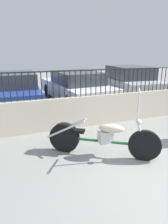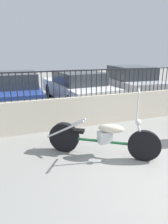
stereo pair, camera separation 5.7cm
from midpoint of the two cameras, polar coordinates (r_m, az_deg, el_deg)
low_wall at (r=6.05m, az=7.06°, el=0.92°), size 8.30×0.18×0.89m
fence_railing at (r=5.87m, az=7.38°, el=9.64°), size 8.30×0.04×0.74m
motorcycle_green at (r=4.17m, az=3.94°, el=-7.30°), size 2.01×1.43×1.42m
car_blue at (r=8.37m, az=-18.53°, el=6.24°), size 1.83×4.39×1.34m
car_white at (r=8.51m, az=-1.86°, el=7.21°), size 2.18×4.61×1.32m
car_silver at (r=9.58m, az=12.85°, el=8.27°), size 2.04×4.13×1.48m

